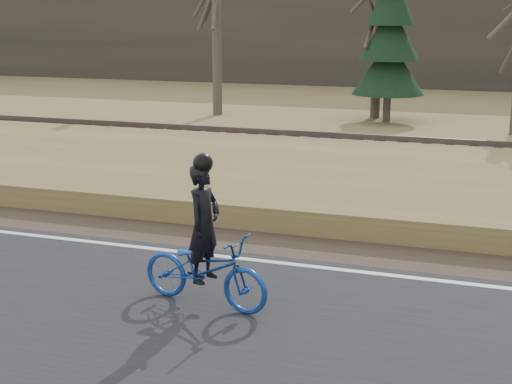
% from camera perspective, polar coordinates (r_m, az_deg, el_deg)
% --- Properties ---
extents(cyclist, '(1.98, 0.99, 2.07)m').
position_cam_1_polar(cyclist, '(9.48, -4.13, -5.34)').
color(cyclist, navy).
rests_on(cyclist, road).
extents(bare_tree_far_left, '(0.36, 0.36, 7.38)m').
position_cam_1_polar(bare_tree_far_left, '(27.68, -3.18, 13.78)').
color(bare_tree_far_left, brown).
rests_on(bare_tree_far_left, ground).
extents(bare_tree_left, '(0.36, 0.36, 7.42)m').
position_cam_1_polar(bare_tree_left, '(27.19, 9.79, 13.64)').
color(bare_tree_left, brown).
rests_on(bare_tree_left, ground).
extents(conifer, '(2.60, 2.60, 6.57)m').
position_cam_1_polar(conifer, '(26.32, 10.67, 12.28)').
color(conifer, brown).
rests_on(conifer, ground).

